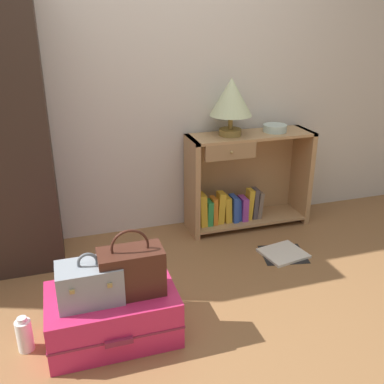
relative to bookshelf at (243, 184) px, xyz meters
name	(u,v)px	position (x,y,z in m)	size (l,w,h in m)	color
ground_plane	(206,345)	(-0.76, -1.28, -0.36)	(9.00, 9.00, 0.00)	olive
back_wall	(140,64)	(-0.76, 0.22, 0.94)	(6.40, 0.10, 2.60)	beige
bookshelf	(243,184)	(0.00, 0.00, 0.00)	(1.00, 0.33, 0.78)	tan
table_lamp	(231,99)	(-0.13, -0.01, 0.69)	(0.32, 0.32, 0.43)	olive
bowl	(275,128)	(0.25, -0.01, 0.44)	(0.18, 0.18, 0.06)	silver
suitcase_large	(113,314)	(-1.21, -1.06, -0.23)	(0.69, 0.46, 0.27)	#DB2860
train_case	(90,283)	(-1.31, -1.09, 0.02)	(0.32, 0.21, 0.28)	#8E99A3
handbag	(131,271)	(-1.10, -1.09, 0.04)	(0.33, 0.17, 0.37)	#472319
bottle	(24,335)	(-1.67, -1.03, -0.27)	(0.08, 0.08, 0.20)	white
open_book_on_floor	(283,253)	(0.09, -0.56, -0.35)	(0.36, 0.34, 0.02)	white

